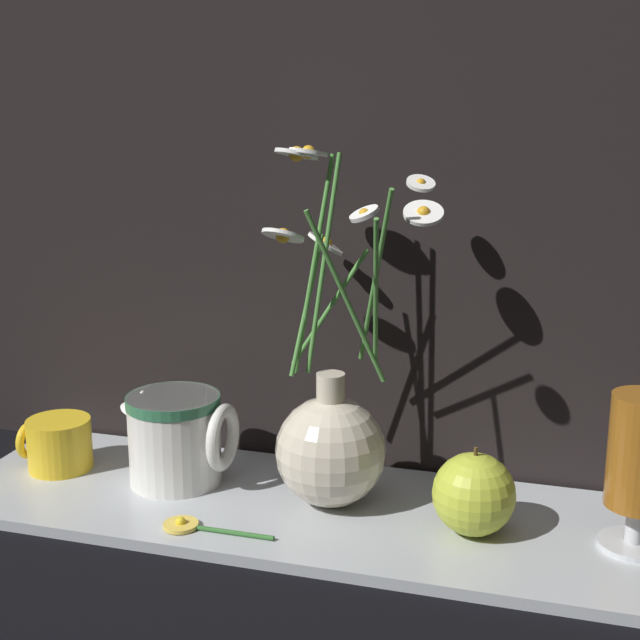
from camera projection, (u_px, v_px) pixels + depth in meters
name	position (u px, v px, depth m)	size (l,w,h in m)	color
ground_plane	(317.00, 516.00, 0.96)	(6.00, 6.00, 0.00)	black
shelf	(317.00, 511.00, 0.95)	(0.81, 0.25, 0.01)	#B2B7BC
vase_with_flowers	(331.00, 438.00, 0.94)	(0.20, 0.19, 0.38)	beige
yellow_mug	(58.00, 444.00, 1.04)	(0.08, 0.07, 0.06)	yellow
ceramic_pitcher	(177.00, 434.00, 1.00)	(0.13, 0.11, 0.11)	white
tea_glass	(640.00, 457.00, 0.85)	(0.07, 0.07, 0.16)	silver
orange_fruit	(474.00, 494.00, 0.88)	(0.08, 0.08, 0.09)	#B7C638
loose_daisy	(194.00, 526.00, 0.90)	(0.12, 0.04, 0.01)	#336B2D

